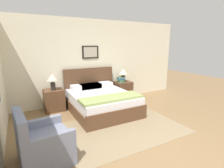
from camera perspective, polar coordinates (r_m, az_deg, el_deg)
The scene contains 14 objects.
ground_plane at distance 3.26m, azimuth 14.87°, elevation -21.85°, with size 16.00×16.00×0.00m, color olive.
wall_back at distance 5.59m, azimuth -8.21°, elevation 7.18°, with size 6.95×0.09×2.60m.
area_rug_main at distance 4.04m, azimuth 3.41°, elevation -14.14°, with size 2.63×1.82×0.01m.
bed at distance 4.89m, azimuth -3.62°, elevation -5.48°, with size 1.61×1.90×1.12m.
armchair at distance 3.10m, azimuth -21.75°, elevation -17.84°, with size 0.83×0.84×0.88m.
nightstand_near_window at distance 5.20m, azimuth -18.37°, elevation -5.00°, with size 0.53×0.49×0.61m.
nightstand_by_door at distance 5.99m, azimuth 3.60°, elevation -2.06°, with size 0.53×0.49×0.61m.
table_lamp_near_window at distance 5.03m, azimuth -18.88°, elevation 1.63°, with size 0.30×0.30×0.45m.
table_lamp_by_door at distance 5.83m, azimuth 3.70°, elevation 3.74°, with size 0.30×0.30×0.45m.
book_thick_bottom at distance 5.81m, azimuth 2.88°, elevation 0.73°, with size 0.22×0.29×0.03m.
book_hardcover_middle at distance 5.80m, azimuth 2.88°, elevation 1.08°, with size 0.19×0.30×0.04m.
book_novel_upper at distance 5.80m, azimuth 2.89°, elevation 1.43°, with size 0.24×0.24×0.03m.
book_slim_near_top at distance 5.79m, azimuth 2.89°, elevation 1.78°, with size 0.22×0.27×0.04m.
book_paperback_top at distance 5.78m, azimuth 2.89°, elevation 2.11°, with size 0.20×0.26×0.03m.
Camera 1 is at (-1.91, -1.91, 1.83)m, focal length 28.00 mm.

